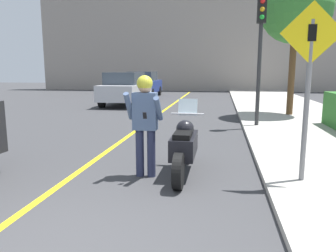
% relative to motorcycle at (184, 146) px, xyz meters
% --- Properties ---
extents(road_center_line, '(0.12, 36.00, 0.01)m').
position_rel_motorcycle_xyz_m(road_center_line, '(-1.88, 3.09, -0.48)').
color(road_center_line, yellow).
rests_on(road_center_line, ground).
extents(building_backdrop, '(28.00, 1.20, 8.86)m').
position_rel_motorcycle_xyz_m(building_backdrop, '(-1.28, 23.09, 3.94)').
color(building_backdrop, gray).
rests_on(building_backdrop, ground).
extents(motorcycle, '(0.62, 2.12, 1.27)m').
position_rel_motorcycle_xyz_m(motorcycle, '(0.00, 0.00, 0.00)').
color(motorcycle, black).
rests_on(motorcycle, ground).
extents(person_biker, '(0.59, 0.47, 1.72)m').
position_rel_motorcycle_xyz_m(person_biker, '(-0.63, -0.27, 0.57)').
color(person_biker, '#282D4C').
rests_on(person_biker, ground).
extents(crossing_sign, '(0.91, 0.08, 2.69)m').
position_rel_motorcycle_xyz_m(crossing_sign, '(1.90, -0.35, 1.23)').
color(crossing_sign, slate).
rests_on(crossing_sign, sidewalk_curb).
extents(traffic_light, '(0.26, 0.30, 3.83)m').
position_rel_motorcycle_xyz_m(traffic_light, '(1.74, 4.83, 2.27)').
color(traffic_light, '#2D2D30').
rests_on(traffic_light, sidewalk_curb).
extents(street_tree, '(2.61, 2.61, 5.26)m').
position_rel_motorcycle_xyz_m(street_tree, '(3.25, 7.60, 3.55)').
color(street_tree, brown).
rests_on(street_tree, sidewalk_curb).
extents(parked_car_silver, '(1.88, 4.20, 1.68)m').
position_rel_motorcycle_xyz_m(parked_car_silver, '(-4.21, 10.73, 0.37)').
color(parked_car_silver, black).
rests_on(parked_car_silver, ground).
extents(parked_car_blue, '(1.88, 4.20, 1.68)m').
position_rel_motorcycle_xyz_m(parked_car_blue, '(-4.55, 16.07, 0.37)').
color(parked_car_blue, black).
rests_on(parked_car_blue, ground).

